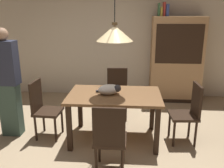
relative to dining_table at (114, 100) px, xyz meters
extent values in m
plane|color=tan|center=(-0.09, -0.43, -0.65)|extent=(10.00, 10.00, 0.00)
cube|color=beige|center=(-0.09, 2.22, 0.80)|extent=(6.40, 0.10, 2.90)
cube|color=brown|center=(0.00, 0.00, 0.08)|extent=(1.40, 0.90, 0.04)
cube|color=black|center=(-0.62, -0.39, -0.29)|extent=(0.07, 0.07, 0.71)
cube|color=black|center=(0.62, -0.39, -0.29)|extent=(0.07, 0.07, 0.71)
cube|color=black|center=(-0.62, 0.39, -0.29)|extent=(0.07, 0.07, 0.71)
cube|color=black|center=(0.62, 0.39, -0.29)|extent=(0.07, 0.07, 0.71)
cube|color=black|center=(-1.05, 0.00, -0.22)|extent=(0.42, 0.42, 0.04)
cube|color=black|center=(-1.23, 0.01, 0.04)|extent=(0.06, 0.38, 0.48)
cylinder|color=black|center=(-0.90, -0.17, -0.44)|extent=(0.04, 0.04, 0.41)
cylinder|color=black|center=(-0.88, 0.15, -0.44)|extent=(0.04, 0.04, 0.41)
cylinder|color=black|center=(-1.22, -0.15, -0.44)|extent=(0.04, 0.04, 0.41)
cylinder|color=black|center=(-1.20, 0.17, -0.44)|extent=(0.04, 0.04, 0.41)
cube|color=black|center=(0.00, -0.80, -0.22)|extent=(0.40, 0.40, 0.04)
cube|color=black|center=(0.00, -0.98, 0.04)|extent=(0.38, 0.04, 0.48)
cylinder|color=black|center=(0.16, -0.64, -0.44)|extent=(0.04, 0.04, 0.41)
cylinder|color=black|center=(-0.16, -0.64, -0.44)|extent=(0.04, 0.04, 0.41)
cylinder|color=black|center=(0.16, -0.96, -0.44)|extent=(0.04, 0.04, 0.41)
cylinder|color=black|center=(-0.16, -0.96, -0.44)|extent=(0.04, 0.04, 0.41)
cube|color=black|center=(1.05, 0.00, -0.22)|extent=(0.42, 0.42, 0.04)
cube|color=black|center=(1.23, 0.01, 0.04)|extent=(0.06, 0.38, 0.48)
cylinder|color=black|center=(0.88, 0.15, -0.44)|extent=(0.04, 0.04, 0.41)
cylinder|color=black|center=(0.90, -0.17, -0.44)|extent=(0.04, 0.04, 0.41)
cylinder|color=black|center=(1.20, 0.17, -0.44)|extent=(0.04, 0.04, 0.41)
cylinder|color=black|center=(1.22, -0.15, -0.44)|extent=(0.04, 0.04, 0.41)
cube|color=black|center=(0.00, 0.80, -0.22)|extent=(0.42, 0.42, 0.04)
cube|color=black|center=(-0.01, 0.98, 0.04)|extent=(0.38, 0.06, 0.48)
cylinder|color=black|center=(-0.15, 0.63, -0.44)|extent=(0.04, 0.04, 0.41)
cylinder|color=black|center=(0.17, 0.65, -0.44)|extent=(0.04, 0.04, 0.41)
cylinder|color=black|center=(-0.17, 0.95, -0.44)|extent=(0.04, 0.04, 0.41)
cylinder|color=black|center=(0.15, 0.97, -0.44)|extent=(0.04, 0.04, 0.41)
ellipsoid|color=silver|center=(-0.08, 0.00, 0.18)|extent=(0.39, 0.32, 0.15)
sphere|color=#333338|center=(0.05, -0.02, 0.20)|extent=(0.11, 0.11, 0.11)
cylinder|color=#333338|center=(-0.20, 0.06, 0.13)|extent=(0.18, 0.04, 0.04)
cone|color=beige|center=(0.00, 0.00, 1.01)|extent=(0.52, 0.52, 0.22)
cylinder|color=#513D23|center=(0.00, 0.00, 1.14)|extent=(0.08, 0.08, 0.04)
cube|color=tan|center=(1.23, 1.89, 0.28)|extent=(1.10, 0.44, 1.85)
cube|color=black|center=(1.23, 1.67, 0.65)|extent=(0.97, 0.01, 0.81)
cube|color=black|center=(1.23, 1.89, -0.61)|extent=(1.12, 0.45, 0.08)
cube|color=#427A4C|center=(0.80, 1.89, 1.33)|extent=(0.03, 0.20, 0.26)
cube|color=gold|center=(0.85, 1.89, 1.29)|extent=(0.04, 0.20, 0.18)
cube|color=#B73833|center=(0.91, 1.89, 1.34)|extent=(0.04, 0.22, 0.28)
cube|color=#384C93|center=(0.97, 1.89, 1.32)|extent=(0.06, 0.24, 0.24)
cube|color=#3D564C|center=(-1.68, 0.04, -0.22)|extent=(0.30, 0.20, 0.86)
cube|color=#2D3347|center=(-1.68, 0.04, 0.55)|extent=(0.36, 0.22, 0.68)
sphere|color=#A37A5B|center=(-1.68, 0.04, 0.98)|extent=(0.20, 0.20, 0.20)
camera|label=1|loc=(0.22, -3.51, 1.32)|focal=39.42mm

